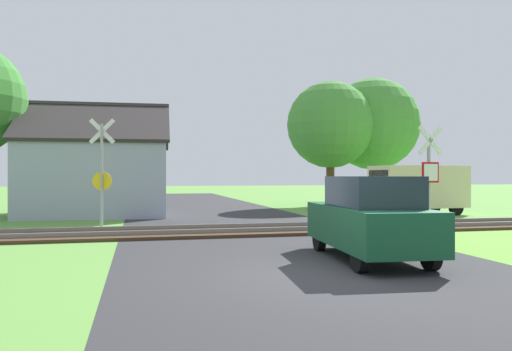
# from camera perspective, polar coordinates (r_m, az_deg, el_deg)

# --- Properties ---
(ground_plane) EXTENTS (160.00, 160.00, 0.00)m
(ground_plane) POSITION_cam_1_polar(r_m,az_deg,el_deg) (9.26, 8.40, -11.19)
(ground_plane) COLOR #5B933D
(road_asphalt) EXTENTS (7.79, 80.00, 0.01)m
(road_asphalt) POSITION_cam_1_polar(r_m,az_deg,el_deg) (11.11, 4.54, -9.29)
(road_asphalt) COLOR #2D2D30
(road_asphalt) RESTS_ON ground
(rail_track) EXTENTS (60.00, 2.60, 0.22)m
(rail_track) POSITION_cam_1_polar(r_m,az_deg,el_deg) (15.80, -0.94, -6.33)
(rail_track) COLOR #422D1E
(rail_track) RESTS_ON ground
(stop_sign_near) EXTENTS (0.87, 0.20, 3.26)m
(stop_sign_near) POSITION_cam_1_polar(r_m,az_deg,el_deg) (15.39, 19.21, 0.10)
(stop_sign_near) COLOR #9E9EA5
(stop_sign_near) RESTS_ON ground
(crossing_sign_far) EXTENTS (0.87, 0.19, 3.75)m
(crossing_sign_far) POSITION_cam_1_polar(r_m,az_deg,el_deg) (17.75, -17.21, 0.71)
(crossing_sign_far) COLOR #9E9EA5
(crossing_sign_far) RESTS_ON ground
(house) EXTENTS (6.69, 6.60, 5.18)m
(house) POSITION_cam_1_polar(r_m,az_deg,el_deg) (24.09, -17.56, 0.01)
(house) COLOR #99A3B7
(house) RESTS_ON ground
(tree_right) EXTENTS (5.02, 5.02, 7.26)m
(tree_right) POSITION_cam_1_polar(r_m,az_deg,el_deg) (29.37, 8.49, 5.72)
(tree_right) COLOR #513823
(tree_right) RESTS_ON ground
(tree_far) EXTENTS (5.58, 5.58, 7.74)m
(tree_far) POSITION_cam_1_polar(r_m,az_deg,el_deg) (31.45, 13.25, 5.72)
(tree_far) COLOR #513823
(tree_far) RESTS_ON ground
(mail_truck) EXTENTS (5.02, 2.20, 2.24)m
(mail_truck) POSITION_cam_1_polar(r_m,az_deg,el_deg) (23.92, 17.74, -1.35)
(mail_truck) COLOR beige
(mail_truck) RESTS_ON ground
(parked_car) EXTENTS (1.96, 4.12, 1.78)m
(parked_car) POSITION_cam_1_polar(r_m,az_deg,el_deg) (10.91, 12.83, -4.75)
(parked_car) COLOR #144C2D
(parked_car) RESTS_ON ground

